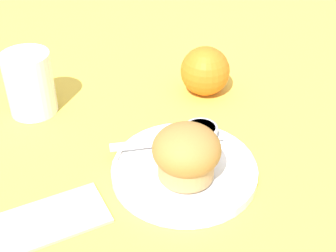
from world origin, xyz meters
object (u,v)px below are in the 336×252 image
muffin (188,153)px  orange_fruit (205,71)px  butter_knife (167,142)px  juice_glass (30,83)px

muffin → orange_fruit: muffin is taller
muffin → butter_knife: bearing=85.2°
butter_knife → juice_glass: (-0.14, 0.20, 0.03)m
juice_glass → muffin: bearing=-63.1°
muffin → orange_fruit: 0.24m
muffin → juice_glass: size_ratio=0.86×
butter_knife → orange_fruit: bearing=59.1°
butter_knife → juice_glass: juice_glass is taller
orange_fruit → juice_glass: 0.29m
butter_knife → orange_fruit: (0.14, 0.12, 0.02)m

